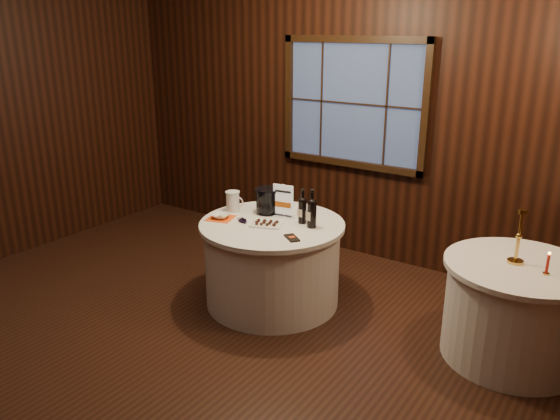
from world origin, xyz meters
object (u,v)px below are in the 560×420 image
Objects in this scene: port_bottle_left at (302,208)px; chocolate_box at (292,238)px; sign_stand at (283,206)px; side_table at (514,311)px; chocolate_plate at (266,224)px; main_table at (272,262)px; ice_bucket at (268,200)px; grape_bunch at (244,220)px; cracker_bowl at (221,216)px; brass_candlestick at (518,244)px; port_bottle_right at (312,211)px; glass_pitcher at (233,201)px; red_candle at (547,265)px.

port_bottle_left reaches higher than chocolate_box.
sign_stand reaches higher than chocolate_box.
chocolate_plate is (-2.00, -0.39, 0.40)m from side_table.
side_table is 1.77m from chocolate_box.
main_table is 4.12× the size of chocolate_plate.
port_bottle_left is (0.22, -0.04, 0.03)m from sign_stand.
side_table is at bearing 3.00° from ice_bucket.
chocolate_plate is 0.22m from grape_bunch.
side_table is 2.52m from cracker_bowl.
port_bottle_left reaches higher than side_table.
side_table is 2.29m from grape_bunch.
chocolate_box is (-1.64, -0.52, 0.39)m from side_table.
brass_candlestick reaches higher than cracker_bowl.
brass_candlestick is at bearing 11.45° from port_bottle_left.
port_bottle_left is 0.52m from grape_bunch.
grape_bunch is at bearing -169.07° from side_table.
chocolate_box is at bearing -63.70° from port_bottle_left.
chocolate_box is at bearing -57.97° from sign_stand.
side_table is 3.47× the size of chocolate_plate.
port_bottle_left is (0.22, 0.14, 0.52)m from main_table.
port_bottle_right is (-1.65, -0.20, 0.53)m from side_table.
chocolate_box is 1.02× the size of grape_bunch.
side_table is at bearing 25.75° from port_bottle_right.
port_bottle_right is at bearing 28.93° from chocolate_plate.
side_table is 2.64× the size of brass_candlestick.
chocolate_plate is 0.76× the size of brass_candlestick.
ice_bucket reaches higher than glass_pitcher.
cracker_bowl is at bearing -151.10° from sign_stand.
port_bottle_right is 0.61m from grape_bunch.
ice_bucket is 1.24× the size of glass_pitcher.
port_bottle_right is 0.41m from chocolate_plate.
chocolate_plate is 2.00m from brass_candlestick.
chocolate_box is at bearing -162.37° from side_table.
port_bottle_right is at bearing 21.90° from grape_bunch.
chocolate_box is (0.36, -0.22, 0.39)m from main_table.
chocolate_plate is at bearing -56.52° from ice_bucket.
sign_stand is 1.01× the size of chocolate_plate.
cracker_bowl is (0.03, -0.22, -0.07)m from glass_pitcher.
grape_bunch is 0.24m from cracker_bowl.
grape_bunch is at bearing -43.32° from glass_pitcher.
red_candle reaches higher than chocolate_plate.
main_table is 0.58m from port_bottle_left.
cracker_bowl is 2.45m from brass_candlestick.
side_table is 0.49m from red_candle.
port_bottle_right is at bearing 15.65° from main_table.
side_table is 2.07m from chocolate_plate.
chocolate_plate is 1.88× the size of chocolate_box.
sign_stand is 0.23m from port_bottle_left.
chocolate_box is 1.88m from red_candle.
chocolate_box is at bearing -20.27° from chocolate_plate.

